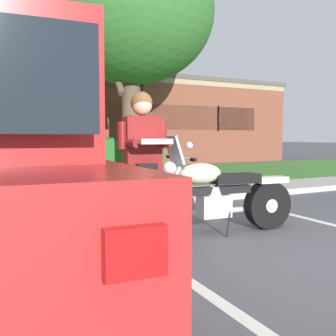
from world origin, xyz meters
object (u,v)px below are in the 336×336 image
shade_tree (131,14)px  hedge_center_left (128,152)px  rider_person (143,159)px  hedge_left (10,154)px  brick_building (8,121)px  motorcycle (221,195)px  handbag (162,242)px

shade_tree → hedge_center_left: 5.16m
rider_person → shade_tree: size_ratio=0.22×
hedge_left → brick_building: 6.09m
motorcycle → brick_building: brick_building is taller
rider_person → brick_building: brick_building is taller
motorcycle → shade_tree: (2.34, 8.53, 4.88)m
brick_building → shade_tree: bearing=-68.3°
motorcycle → rider_person: rider_person is taller
rider_person → hedge_center_left: bearing=68.6°
handbag → hedge_left: size_ratio=0.13×
shade_tree → brick_building: 9.13m
brick_building → hedge_center_left: bearing=-57.1°
motorcycle → brick_building: size_ratio=0.09×
handbag → shade_tree: shade_tree is taller
motorcycle → handbag: size_ratio=6.23×
hedge_left → rider_person: bearing=-89.2°
handbag → hedge_left: (-0.27, 11.04, 0.51)m
handbag → hedge_left: hedge_left is taller
hedge_left → brick_building: (0.57, 5.90, 1.37)m
handbag → hedge_center_left: (4.12, 11.04, 0.51)m
shade_tree → brick_building: (-3.15, 7.89, -3.35)m
handbag → shade_tree: size_ratio=0.05×
handbag → shade_tree: (3.45, 9.05, 5.22)m
shade_tree → hedge_center_left: shade_tree is taller
motorcycle → hedge_center_left: 10.95m
hedge_center_left → handbag: bearing=-110.5°
motorcycle → brick_building: 16.52m
motorcycle → handbag: motorcycle is taller
rider_person → shade_tree: shade_tree is taller
hedge_left → brick_building: brick_building is taller
shade_tree → hedge_center_left: size_ratio=2.68×
motorcycle → handbag: bearing=-155.2°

